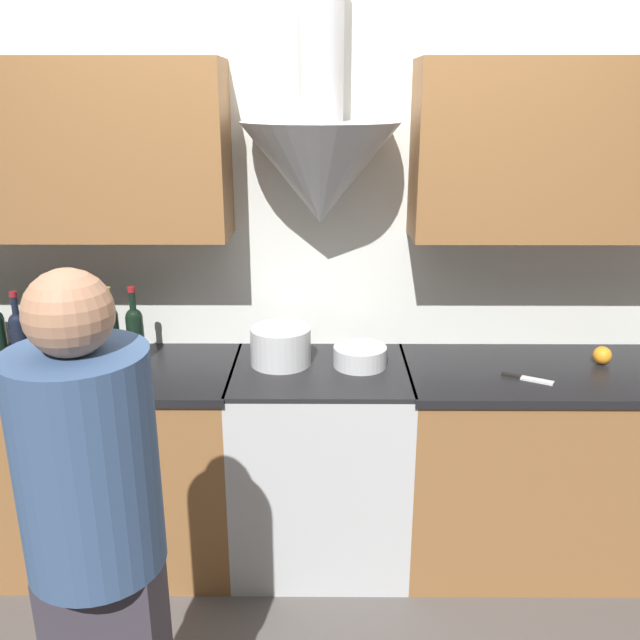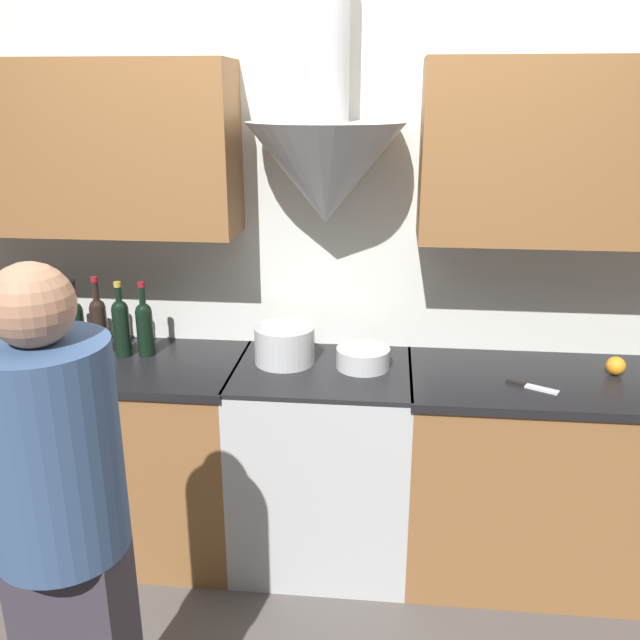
# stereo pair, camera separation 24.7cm
# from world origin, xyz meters

# --- Properties ---
(ground_plane) EXTENTS (12.00, 12.00, 0.00)m
(ground_plane) POSITION_xyz_m (0.00, 0.00, 0.00)
(ground_plane) COLOR #4C4744
(wall_back) EXTENTS (8.40, 0.64, 2.60)m
(wall_back) POSITION_xyz_m (-0.02, 0.59, 1.48)
(wall_back) COLOR silver
(wall_back) RESTS_ON ground_plane
(counter_left) EXTENTS (1.31, 0.62, 0.92)m
(counter_left) POSITION_xyz_m (-1.02, 0.33, 0.46)
(counter_left) COLOR brown
(counter_left) RESTS_ON ground_plane
(counter_right) EXTENTS (1.20, 0.62, 0.92)m
(counter_right) POSITION_xyz_m (0.96, 0.33, 0.46)
(counter_right) COLOR brown
(counter_right) RESTS_ON ground_plane
(stove_range) EXTENTS (0.75, 0.60, 0.92)m
(stove_range) POSITION_xyz_m (0.00, 0.33, 0.46)
(stove_range) COLOR #B7BABC
(stove_range) RESTS_ON ground_plane
(wine_bottle_3) EXTENTS (0.07, 0.07, 0.32)m
(wine_bottle_3) POSITION_xyz_m (-1.28, 0.40, 1.04)
(wine_bottle_3) COLOR black
(wine_bottle_3) RESTS_ON counter_left
(wine_bottle_4) EXTENTS (0.07, 0.07, 0.34)m
(wine_bottle_4) POSITION_xyz_m (-1.19, 0.41, 1.05)
(wine_bottle_4) COLOR black
(wine_bottle_4) RESTS_ON counter_left
(wine_bottle_5) EXTENTS (0.07, 0.07, 0.34)m
(wine_bottle_5) POSITION_xyz_m (-1.09, 0.39, 1.05)
(wine_bottle_5) COLOR black
(wine_bottle_5) RESTS_ON counter_left
(wine_bottle_6) EXTENTS (0.07, 0.07, 0.35)m
(wine_bottle_6) POSITION_xyz_m (-0.99, 0.40, 1.06)
(wine_bottle_6) COLOR black
(wine_bottle_6) RESTS_ON counter_left
(wine_bottle_7) EXTENTS (0.07, 0.07, 0.34)m
(wine_bottle_7) POSITION_xyz_m (-0.89, 0.39, 1.06)
(wine_bottle_7) COLOR black
(wine_bottle_7) RESTS_ON counter_left
(wine_bottle_8) EXTENTS (0.07, 0.07, 0.33)m
(wine_bottle_8) POSITION_xyz_m (-0.79, 0.41, 1.05)
(wine_bottle_8) COLOR black
(wine_bottle_8) RESTS_ON counter_left
(stock_pot) EXTENTS (0.26, 0.26, 0.16)m
(stock_pot) POSITION_xyz_m (-0.17, 0.39, 1.00)
(stock_pot) COLOR #B7BABC
(stock_pot) RESTS_ON stove_range
(mixing_bowl) EXTENTS (0.23, 0.23, 0.09)m
(mixing_bowl) POSITION_xyz_m (0.17, 0.36, 0.96)
(mixing_bowl) COLOR #B7BABC
(mixing_bowl) RESTS_ON stove_range
(orange_fruit) EXTENTS (0.08, 0.08, 0.08)m
(orange_fruit) POSITION_xyz_m (1.21, 0.39, 0.96)
(orange_fruit) COLOR orange
(orange_fruit) RESTS_ON counter_right
(chefs_knife) EXTENTS (0.20, 0.12, 0.01)m
(chefs_knife) POSITION_xyz_m (0.84, 0.22, 0.92)
(chefs_knife) COLOR silver
(chefs_knife) RESTS_ON counter_right
(person_foreground_left) EXTENTS (0.33, 0.33, 1.66)m
(person_foreground_left) POSITION_xyz_m (-0.55, -0.90, 0.92)
(person_foreground_left) COLOR #38333D
(person_foreground_left) RESTS_ON ground_plane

